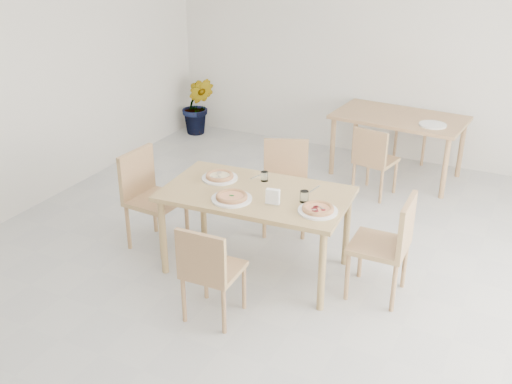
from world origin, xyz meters
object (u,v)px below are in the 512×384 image
at_px(plate_pepperoni, 318,211).
at_px(potted_plant, 198,106).
at_px(second_table, 399,123).
at_px(chair_back_s, 373,157).
at_px(tumbler_b, 264,176).
at_px(plate_empty, 433,125).
at_px(chair_west, 148,192).
at_px(tumbler_a, 304,197).
at_px(napkin_holder, 273,197).
at_px(pizza_margherita, 232,196).
at_px(chair_back_n, 420,118).
at_px(chair_south, 208,268).
at_px(chair_east, 390,241).
at_px(pizza_mushroom, 220,176).
at_px(chair_north, 285,179).
at_px(plate_margherita, 232,199).
at_px(main_table, 256,200).
at_px(plate_mushroom, 220,178).
at_px(pizza_pepperoni, 318,208).

xyz_separation_m(plate_pepperoni, potted_plant, (-2.99, 3.02, -0.34)).
bearing_deg(second_table, chair_back_s, -91.99).
bearing_deg(tumbler_b, second_table, 76.16).
bearing_deg(plate_empty, chair_west, -129.73).
distance_m(tumbler_a, napkin_holder, 0.26).
height_order(pizza_margherita, chair_back_n, chair_back_n).
xyz_separation_m(chair_south, chair_east, (1.13, 0.94, 0.04)).
height_order(tumbler_b, chair_back_n, chair_back_n).
bearing_deg(pizza_mushroom, chair_back_n, 72.24).
xyz_separation_m(pizza_margherita, pizza_mushroom, (-0.30, 0.33, 0.00)).
distance_m(pizza_mushroom, chair_back_n, 3.49).
bearing_deg(chair_north, plate_margherita, -112.41).
xyz_separation_m(main_table, plate_pepperoni, (0.61, -0.12, 0.09)).
xyz_separation_m(plate_mushroom, second_table, (0.97, 2.55, -0.09)).
relative_size(main_table, plate_margherita, 4.84).
bearing_deg(chair_south, plate_pepperoni, -130.64).
height_order(chair_north, potted_plant, chair_north).
distance_m(chair_east, napkin_holder, 1.00).
distance_m(main_table, plate_empty, 2.65).
distance_m(chair_south, potted_plant, 4.45).
relative_size(plate_mushroom, pizza_margherita, 0.98).
height_order(pizza_margherita, pizza_pepperoni, same).
height_order(plate_pepperoni, pizza_margherita, pizza_margherita).
distance_m(main_table, chair_south, 0.87).
relative_size(pizza_pepperoni, chair_back_s, 0.37).
xyz_separation_m(plate_mushroom, plate_empty, (1.39, 2.36, 0.00)).
xyz_separation_m(tumbler_b, potted_plant, (-2.34, 2.66, -0.38)).
bearing_deg(main_table, pizza_margherita, -119.59).
relative_size(chair_east, chair_back_n, 1.00).
bearing_deg(main_table, tumbler_b, 95.07).
bearing_deg(chair_north, pizza_margherita, -112.41).
relative_size(chair_back_n, plate_empty, 2.94).
bearing_deg(chair_south, tumbler_b, -88.65).
height_order(chair_north, chair_west, chair_west).
bearing_deg(main_table, plate_mushroom, 162.11).
bearing_deg(chair_back_s, chair_south, 91.90).
distance_m(chair_east, plate_mushroom, 1.58).
bearing_deg(pizza_mushroom, main_table, -14.00).
distance_m(pizza_margherita, pizza_mushroom, 0.45).
height_order(main_table, chair_south, chair_south).
height_order(chair_south, chair_east, chair_east).
relative_size(pizza_pepperoni, chair_back_n, 0.33).
xyz_separation_m(plate_mushroom, pizza_margherita, (0.30, -0.33, 0.02)).
bearing_deg(tumbler_a, chair_back_s, 88.99).
height_order(chair_west, napkin_holder, chair_west).
distance_m(chair_south, pizza_mushroom, 1.09).
bearing_deg(chair_back_n, chair_west, -107.06).
bearing_deg(pizza_margherita, pizza_pepperoni, 8.69).
height_order(tumbler_b, plate_empty, tumbler_b).
xyz_separation_m(chair_east, plate_pepperoni, (-0.54, -0.21, 0.24)).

